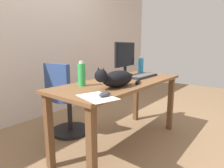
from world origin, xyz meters
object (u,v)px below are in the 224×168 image
(water_bottle, at_px, (141,65))
(cat, at_px, (116,78))
(monitor, at_px, (125,58))
(office_chair, at_px, (67,104))
(computer_mouse, at_px, (105,94))
(spray_bottle, at_px, (82,74))
(keyboard, at_px, (144,76))

(water_bottle, bearing_deg, cat, -162.12)
(monitor, bearing_deg, office_chair, 140.15)
(monitor, bearing_deg, computer_mouse, -153.49)
(cat, bearing_deg, spray_bottle, 119.43)
(monitor, height_order, spray_bottle, monitor)
(monitor, relative_size, cat, 0.78)
(spray_bottle, bearing_deg, monitor, 4.26)
(keyboard, bearing_deg, monitor, 92.83)
(spray_bottle, bearing_deg, office_chair, 67.24)
(keyboard, height_order, computer_mouse, computer_mouse)
(office_chair, relative_size, spray_bottle, 3.87)
(cat, bearing_deg, keyboard, 7.13)
(computer_mouse, bearing_deg, spray_bottle, 69.16)
(computer_mouse, height_order, spray_bottle, spray_bottle)
(water_bottle, bearing_deg, monitor, 176.32)
(water_bottle, bearing_deg, keyboard, -144.92)
(office_chair, bearing_deg, computer_mouse, -111.93)
(cat, relative_size, water_bottle, 2.71)
(keyboard, distance_m, spray_bottle, 0.85)
(water_bottle, bearing_deg, computer_mouse, -160.84)
(office_chair, bearing_deg, spray_bottle, -112.76)
(computer_mouse, bearing_deg, keyboard, 12.60)
(keyboard, xyz_separation_m, spray_bottle, (-0.82, 0.20, 0.10))
(office_chair, height_order, keyboard, office_chair)
(monitor, relative_size, computer_mouse, 4.36)
(keyboard, relative_size, water_bottle, 1.95)
(office_chair, bearing_deg, cat, -94.60)
(water_bottle, bearing_deg, spray_bottle, -178.17)
(cat, bearing_deg, office_chair, 85.40)
(cat, relative_size, computer_mouse, 5.56)
(keyboard, height_order, water_bottle, water_bottle)
(keyboard, relative_size, cat, 0.72)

